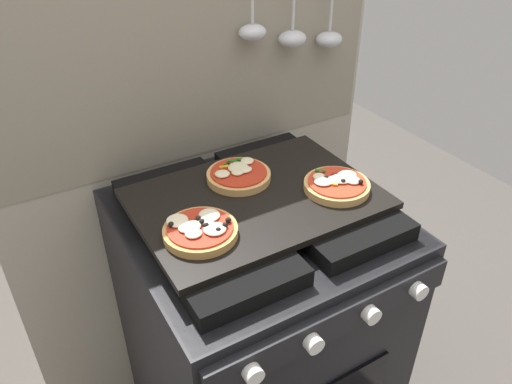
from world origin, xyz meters
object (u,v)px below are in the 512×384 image
at_px(pizza_left, 201,230).
at_px(pizza_right, 337,184).
at_px(stove, 256,335).
at_px(baking_tray, 256,199).
at_px(pizza_center, 239,174).

relative_size(pizza_left, pizza_right, 1.00).
relative_size(stove, pizza_left, 5.92).
relative_size(stove, baking_tray, 1.67).
xyz_separation_m(pizza_right, pizza_center, (-0.17, 0.15, -0.00)).
distance_m(pizza_right, pizza_center, 0.23).
distance_m(stove, pizza_center, 0.49).
bearing_deg(pizza_right, baking_tray, 158.01).
bearing_deg(pizza_left, baking_tray, 21.81).
distance_m(baking_tray, pizza_right, 0.19).
relative_size(baking_tray, pizza_left, 3.55).
bearing_deg(pizza_center, pizza_left, -138.49).
xyz_separation_m(stove, pizza_left, (-0.17, -0.07, 0.48)).
xyz_separation_m(baking_tray, pizza_right, (0.17, -0.07, 0.02)).
bearing_deg(pizza_center, baking_tray, -90.69).
distance_m(pizza_left, pizza_center, 0.23).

